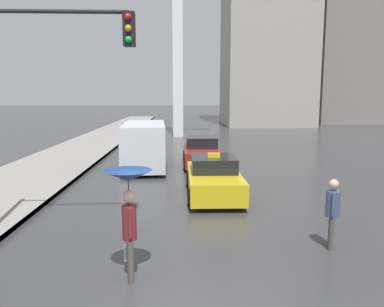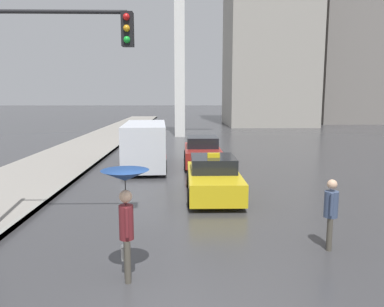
# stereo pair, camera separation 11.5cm
# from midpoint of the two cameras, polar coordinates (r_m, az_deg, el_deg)

# --- Properties ---
(taxi) EXTENTS (1.91, 4.33, 1.57)m
(taxi) POSITION_cam_midpoint_polar(r_m,az_deg,el_deg) (13.60, 3.04, -3.71)
(taxi) COLOR gold
(taxi) RESTS_ON ground_plane
(sedan_red) EXTENTS (1.91, 4.40, 1.48)m
(sedan_red) POSITION_cam_midpoint_polar(r_m,az_deg,el_deg) (19.62, 1.29, 0.22)
(sedan_red) COLOR maroon
(sedan_red) RESTS_ON ground_plane
(ambulance_van) EXTENTS (2.34, 5.61, 2.24)m
(ambulance_van) POSITION_cam_midpoint_polar(r_m,az_deg,el_deg) (18.97, -7.44, 1.58)
(ambulance_van) COLOR silver
(ambulance_van) RESTS_ON ground_plane
(pedestrian_with_umbrella) EXTENTS (0.91, 0.91, 2.20)m
(pedestrian_with_umbrella) POSITION_cam_midpoint_polar(r_m,az_deg,el_deg) (7.23, -10.10, -6.41)
(pedestrian_with_umbrella) COLOR #4C473D
(pedestrian_with_umbrella) RESTS_ON ground_plane
(pedestrian_man) EXTENTS (0.40, 0.46, 1.68)m
(pedestrian_man) POSITION_cam_midpoint_polar(r_m,az_deg,el_deg) (9.39, 20.29, -7.79)
(pedestrian_man) COLOR #4C473D
(pedestrian_man) RESTS_ON ground_plane
(traffic_light) EXTENTS (3.91, 0.38, 5.86)m
(traffic_light) POSITION_cam_midpoint_polar(r_m,az_deg,el_deg) (10.00, -22.44, 11.03)
(traffic_light) COLOR black
(traffic_light) RESTS_ON ground_plane
(building_tower_far) EXTENTS (10.39, 9.23, 28.06)m
(building_tower_far) POSITION_cam_midpoint_polar(r_m,az_deg,el_deg) (57.74, 23.08, 18.44)
(building_tower_far) COLOR gray
(building_tower_far) RESTS_ON ground_plane
(monument_cross) EXTENTS (8.79, 0.90, 19.98)m
(monument_cross) POSITION_cam_midpoint_polar(r_m,az_deg,el_deg) (34.60, -2.33, 21.63)
(monument_cross) COLOR white
(monument_cross) RESTS_ON ground_plane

